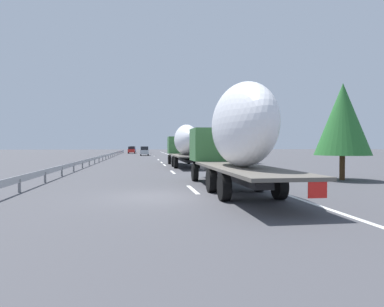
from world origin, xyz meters
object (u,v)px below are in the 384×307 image
at_px(road_sign, 186,144).
at_px(truck_trailing, 235,134).
at_px(truck_lead, 184,143).
at_px(car_red_compact, 131,150).
at_px(car_silver_hatch, 144,151).
at_px(car_blue_sedan, 133,149).

bearing_deg(road_sign, truck_trailing, 175.72).
height_order(truck_lead, car_red_compact, truck_lead).
relative_size(car_silver_hatch, car_red_compact, 0.93).
distance_m(truck_trailing, car_red_compact, 75.66).
bearing_deg(car_silver_hatch, road_sign, -156.01).
height_order(truck_lead, truck_trailing, truck_trailing).
distance_m(truck_trailing, car_silver_hatch, 56.82).
relative_size(truck_lead, truck_trailing, 1.02).
xyz_separation_m(truck_lead, car_red_compact, (56.63, 6.90, -1.41)).
height_order(car_red_compact, road_sign, road_sign).
distance_m(truck_lead, car_silver_hatch, 38.19).
xyz_separation_m(car_silver_hatch, car_red_compact, (18.65, 3.21, -0.02)).
distance_m(car_silver_hatch, road_sign, 16.76).
distance_m(truck_lead, truck_trailing, 18.69).
relative_size(car_red_compact, road_sign, 1.38).
height_order(car_silver_hatch, car_blue_sedan, car_silver_hatch).
distance_m(car_red_compact, road_sign, 35.38).
bearing_deg(road_sign, car_silver_hatch, 23.99).
bearing_deg(road_sign, truck_lead, 172.23).
distance_m(car_blue_sedan, road_sign, 50.51).
bearing_deg(truck_lead, car_silver_hatch, 5.55).
height_order(car_silver_hatch, car_red_compact, car_silver_hatch).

